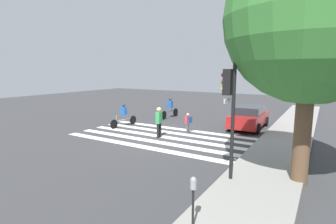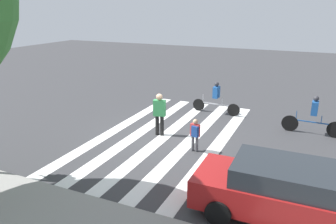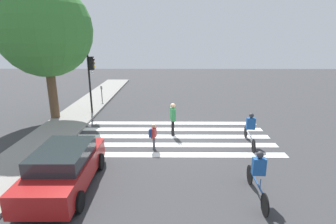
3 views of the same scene
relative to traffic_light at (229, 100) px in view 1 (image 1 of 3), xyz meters
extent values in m
plane|color=#38383A|center=(-4.03, -5.22, -2.81)|extent=(60.00, 60.00, 0.00)
cube|color=gray|center=(-4.03, 1.03, -2.74)|extent=(36.00, 2.50, 0.14)
cube|color=white|center=(-6.23, -5.22, -2.80)|extent=(0.51, 10.00, 0.01)
cube|color=white|center=(-5.13, -5.22, -2.80)|extent=(0.51, 10.00, 0.01)
cube|color=white|center=(-4.03, -5.22, -2.80)|extent=(0.51, 10.00, 0.01)
cube|color=white|center=(-2.93, -5.22, -2.80)|extent=(0.51, 10.00, 0.01)
cube|color=white|center=(-1.83, -5.22, -2.80)|extent=(0.51, 10.00, 0.01)
cylinder|color=black|center=(0.00, 0.13, -0.80)|extent=(0.12, 0.12, 4.01)
cube|color=black|center=(0.00, -0.08, 0.58)|extent=(0.32, 0.26, 0.84)
cube|color=silver|center=(0.00, -0.08, -0.02)|extent=(0.60, 0.02, 0.16)
sphere|color=#590F0F|center=(0.00, -0.24, 0.81)|extent=(0.15, 0.15, 0.15)
sphere|color=#59470F|center=(0.00, -0.24, 0.58)|extent=(0.15, 0.15, 0.15)
sphere|color=gold|center=(0.00, -0.24, 0.35)|extent=(0.15, 0.15, 0.15)
cylinder|color=black|center=(3.17, 0.24, -2.27)|extent=(0.06, 0.06, 1.08)
cylinder|color=gray|center=(3.17, 0.24, -1.62)|extent=(0.15, 0.15, 0.22)
sphere|color=gray|center=(3.17, 0.24, -1.51)|extent=(0.14, 0.14, 0.14)
cylinder|color=brown|center=(-1.10, 2.12, -1.13)|extent=(0.53, 0.53, 3.37)
sphere|color=#387A33|center=(-1.10, 2.12, 2.57)|extent=(5.38, 5.38, 5.38)
cylinder|color=black|center=(-3.90, -5.23, -2.40)|extent=(0.15, 0.15, 0.82)
cylinder|color=black|center=(-3.68, -5.23, -2.40)|extent=(0.15, 0.15, 0.82)
cube|color=#338C4C|center=(-3.79, -5.23, -1.66)|extent=(0.51, 0.30, 0.65)
sphere|color=tan|center=(-3.79, -5.23, -1.21)|extent=(0.26, 0.26, 0.26)
cylinder|color=#4C4C51|center=(-5.70, -4.34, -2.52)|extent=(0.11, 0.11, 0.58)
cylinder|color=#4C4C51|center=(-5.55, -4.34, -2.52)|extent=(0.11, 0.11, 0.58)
cube|color=#B73333|center=(-5.62, -4.34, -2.00)|extent=(0.37, 0.24, 0.46)
sphere|color=tan|center=(-5.62, -4.34, -1.68)|extent=(0.18, 0.18, 0.18)
cube|color=navy|center=(-5.66, -4.21, -2.00)|extent=(0.28, 0.19, 0.39)
cylinder|color=black|center=(-8.55, -7.88, -2.47)|extent=(0.68, 0.07, 0.68)
cylinder|color=black|center=(-10.27, -7.81, -2.47)|extent=(0.68, 0.07, 0.68)
cube|color=#1E4C8C|center=(-9.41, -7.85, -2.29)|extent=(1.47, 0.09, 0.04)
cylinder|color=#1E4C8C|center=(-9.71, -7.83, -2.13)|extent=(0.03, 0.03, 0.32)
cylinder|color=#1E4C8C|center=(-8.76, -7.87, -2.09)|extent=(0.03, 0.03, 0.40)
cube|color=#1E5199|center=(-9.41, -7.85, -1.69)|extent=(0.25, 0.41, 0.55)
sphere|color=#333338|center=(-9.41, -7.85, -1.30)|extent=(0.22, 0.22, 0.22)
cylinder|color=black|center=(-4.15, -8.96, -2.51)|extent=(0.61, 0.09, 0.61)
cylinder|color=black|center=(-5.94, -8.82, -2.51)|extent=(0.61, 0.09, 0.61)
cube|color=#B2B2B7|center=(-5.05, -8.89, -2.34)|extent=(1.53, 0.16, 0.04)
cylinder|color=#B2B2B7|center=(-5.36, -8.87, -2.18)|extent=(0.03, 0.03, 0.32)
cylinder|color=#B2B2B7|center=(-4.38, -8.94, -2.14)|extent=(0.03, 0.03, 0.40)
cube|color=#1E5199|center=(-5.05, -8.89, -1.74)|extent=(0.27, 0.42, 0.55)
sphere|color=#333338|center=(-5.05, -8.89, -1.35)|extent=(0.22, 0.22, 0.22)
cube|color=maroon|center=(-8.84, -1.50, -2.18)|extent=(4.19, 1.80, 0.73)
cube|color=#23282D|center=(-8.84, -1.50, -1.58)|extent=(2.31, 1.64, 0.48)
cylinder|color=black|center=(-7.56, -0.62, -2.49)|extent=(0.64, 0.21, 0.64)
cylinder|color=black|center=(-7.54, -2.35, -2.49)|extent=(0.64, 0.21, 0.64)
cylinder|color=black|center=(-10.15, -0.65, -2.49)|extent=(0.64, 0.21, 0.64)
cylinder|color=black|center=(-10.13, -2.37, -2.49)|extent=(0.64, 0.21, 0.64)
camera|label=1|loc=(8.30, 2.67, 0.96)|focal=28.00mm
camera|label=2|loc=(-9.21, 5.92, 2.17)|focal=35.00mm
camera|label=3|loc=(-16.79, -5.06, 2.19)|focal=28.00mm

